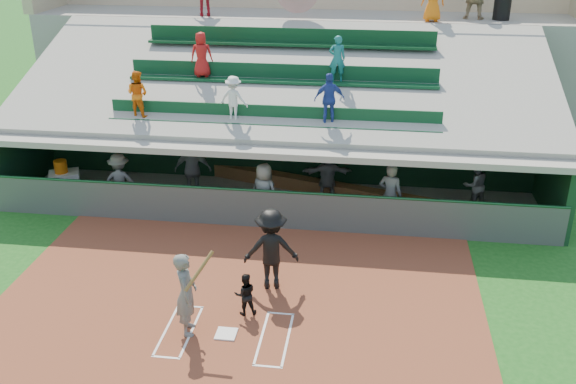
# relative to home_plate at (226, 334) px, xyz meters

# --- Properties ---
(ground) EXTENTS (100.00, 100.00, 0.00)m
(ground) POSITION_rel_home_plate_xyz_m (0.00, 0.00, -0.04)
(ground) COLOR #174E16
(ground) RESTS_ON ground
(dirt_slab) EXTENTS (11.00, 9.00, 0.02)m
(dirt_slab) POSITION_rel_home_plate_xyz_m (0.00, 0.50, -0.03)
(dirt_slab) COLOR brown
(dirt_slab) RESTS_ON ground
(home_plate) EXTENTS (0.43, 0.43, 0.03)m
(home_plate) POSITION_rel_home_plate_xyz_m (0.00, 0.00, 0.00)
(home_plate) COLOR silver
(home_plate) RESTS_ON dirt_slab
(batters_box_chalk) EXTENTS (2.65, 1.85, 0.01)m
(batters_box_chalk) POSITION_rel_home_plate_xyz_m (0.00, 0.00, -0.01)
(batters_box_chalk) COLOR silver
(batters_box_chalk) RESTS_ON dirt_slab
(dugout_floor) EXTENTS (16.00, 3.50, 0.04)m
(dugout_floor) POSITION_rel_home_plate_xyz_m (0.00, 6.75, -0.02)
(dugout_floor) COLOR gray
(dugout_floor) RESTS_ON ground
(concourse_slab) EXTENTS (20.00, 3.00, 4.60)m
(concourse_slab) POSITION_rel_home_plate_xyz_m (0.00, 13.50, 2.26)
(concourse_slab) COLOR gray
(concourse_slab) RESTS_ON ground
(grandstand) EXTENTS (20.40, 10.40, 7.80)m
(grandstand) POSITION_rel_home_plate_xyz_m (-0.01, 10.51, 2.23)
(grandstand) COLOR #494E49
(grandstand) RESTS_ON ground
(batter_at_plate) EXTENTS (0.92, 0.80, 1.95)m
(batter_at_plate) POSITION_rel_home_plate_xyz_m (-0.80, 0.01, 0.92)
(batter_at_plate) COLOR #535651
(batter_at_plate) RESTS_ON dirt_slab
(catcher) EXTENTS (0.57, 0.50, 0.99)m
(catcher) POSITION_rel_home_plate_xyz_m (0.26, 0.81, 0.48)
(catcher) COLOR black
(catcher) RESTS_ON dirt_slab
(home_umpire) EXTENTS (1.39, 0.95, 1.97)m
(home_umpire) POSITION_rel_home_plate_xyz_m (0.64, 2.00, 0.97)
(home_umpire) COLOR black
(home_umpire) RESTS_ON dirt_slab
(dugout_bench) EXTENTS (13.17, 4.41, 0.41)m
(dugout_bench) POSITION_rel_home_plate_xyz_m (-0.19, 7.94, 0.21)
(dugout_bench) COLOR brown
(dugout_bench) RESTS_ON dugout_floor
(white_table) EXTENTS (1.08, 0.97, 0.78)m
(white_table) POSITION_rel_home_plate_xyz_m (-6.47, 6.26, 0.39)
(white_table) COLOR white
(white_table) RESTS_ON dugout_floor
(water_cooler) EXTENTS (0.39, 0.39, 0.39)m
(water_cooler) POSITION_rel_home_plate_xyz_m (-6.52, 6.23, 0.97)
(water_cooler) COLOR orange
(water_cooler) RESTS_ON white_table
(dugout_player_a) EXTENTS (1.19, 0.81, 1.69)m
(dugout_player_a) POSITION_rel_home_plate_xyz_m (-4.43, 5.66, 0.85)
(dugout_player_a) COLOR #52544F
(dugout_player_a) RESTS_ON dugout_floor
(dugout_player_b) EXTENTS (1.16, 0.60, 1.89)m
(dugout_player_b) POSITION_rel_home_plate_xyz_m (-2.48, 6.59, 0.95)
(dugout_player_b) COLOR #595C57
(dugout_player_b) RESTS_ON dugout_floor
(dugout_player_c) EXTENTS (0.98, 0.84, 1.71)m
(dugout_player_c) POSITION_rel_home_plate_xyz_m (-0.10, 5.41, 0.86)
(dugout_player_c) COLOR #5E625C
(dugout_player_c) RESTS_ON dugout_floor
(dugout_player_d) EXTENTS (1.57, 0.70, 1.63)m
(dugout_player_d) POSITION_rel_home_plate_xyz_m (1.55, 7.07, 0.82)
(dugout_player_d) COLOR #5D5F5A
(dugout_player_d) RESTS_ON dugout_floor
(dugout_player_e) EXTENTS (0.76, 0.61, 1.81)m
(dugout_player_e) POSITION_rel_home_plate_xyz_m (3.40, 5.61, 0.91)
(dugout_player_e) COLOR #535550
(dugout_player_e) RESTS_ON dugout_floor
(dugout_player_f) EXTENTS (0.92, 0.83, 1.55)m
(dugout_player_f) POSITION_rel_home_plate_xyz_m (5.87, 6.93, 0.78)
(dugout_player_f) COLOR #5C5F5A
(dugout_player_f) RESTS_ON dugout_floor
(trash_bin) EXTENTS (0.58, 0.58, 0.87)m
(trash_bin) POSITION_rel_home_plate_xyz_m (7.09, 13.06, 5.00)
(trash_bin) COLOR black
(trash_bin) RESTS_ON concourse_slab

